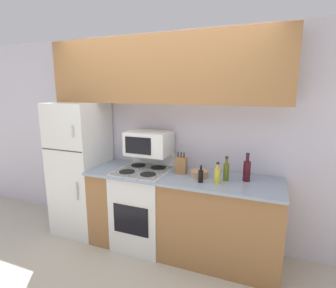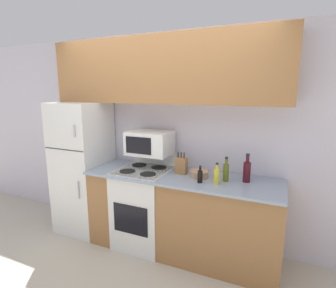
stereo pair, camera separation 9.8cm
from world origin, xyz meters
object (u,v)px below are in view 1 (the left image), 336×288
bottle_cooking_spray (217,175)px  knife_block (181,165)px  microwave (149,143)px  bottle_soy_sauce (201,176)px  refrigerator (81,168)px  bowl (199,173)px  stove (144,206)px  bottle_olive_oil (226,171)px  bottle_wine_red (247,170)px

bottle_cooking_spray → knife_block: bearing=158.9°
microwave → bottle_soy_sauce: bearing=-19.8°
refrigerator → knife_block: (1.38, 0.06, 0.17)m
bowl → bottle_cooking_spray: 0.26m
refrigerator → bottle_soy_sauce: size_ratio=9.55×
stove → knife_block: bearing=8.5°
knife_block → bottle_soy_sauce: size_ratio=1.39×
bottle_olive_oil → bowl: bearing=177.3°
bottle_wine_red → bottle_cooking_spray: bearing=-146.3°
knife_block → bottle_olive_oil: bearing=-6.1°
bottle_soy_sauce → bottle_olive_oil: bearing=32.9°
bottle_wine_red → refrigerator: bearing=-178.1°
bottle_olive_oil → refrigerator: bearing=-179.8°
refrigerator → bottle_cooking_spray: 1.84m
refrigerator → bottle_olive_oil: (1.90, 0.01, 0.18)m
microwave → bottle_cooking_spray: bearing=-14.3°
microwave → bottle_olive_oil: (0.94, -0.10, -0.21)m
bowl → bottle_soy_sauce: size_ratio=1.17×
stove → bottle_soy_sauce: size_ratio=6.15×
bottle_olive_oil → bottle_soy_sauce: 0.28m
bottle_wine_red → bottle_soy_sauce: size_ratio=1.67×
knife_block → bottle_cooking_spray: 0.48m
refrigerator → microwave: (0.95, 0.11, 0.39)m
stove → bottle_soy_sauce: bottle_soy_sauce is taller
stove → microwave: size_ratio=2.17×
stove → knife_block: knife_block is taller
bottle_soy_sauce → bottle_wine_red: bearing=26.2°
stove → bottle_wine_red: bottle_wine_red is taller
bottle_wine_red → microwave: bearing=177.9°
bottle_olive_oil → bottle_cooking_spray: size_ratio=1.18×
bottle_cooking_spray → stove: bearing=173.3°
knife_block → refrigerator: bearing=-177.5°
microwave → bottle_wine_red: bearing=-2.1°
microwave → bottle_wine_red: size_ratio=1.70×
bowl → bottle_olive_oil: (0.29, -0.01, 0.06)m
microwave → knife_block: bearing=-6.7°
microwave → bowl: size_ratio=2.41×
microwave → knife_block: (0.43, -0.05, -0.22)m
microwave → bottle_cooking_spray: microwave is taller
refrigerator → bottle_cooking_spray: (1.83, -0.11, 0.16)m
bottle_cooking_spray → bottle_wine_red: bearing=33.7°
microwave → bottle_olive_oil: 0.97m
bowl → bottle_cooking_spray: size_ratio=0.96×
knife_block → bowl: 0.23m
microwave → knife_block: microwave is taller
refrigerator → microwave: size_ratio=3.37×
stove → bowl: 0.84m
knife_block → bottle_soy_sauce: knife_block is taller
bowl → bottle_olive_oil: size_ratio=0.81×
microwave → stove: bearing=-103.4°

